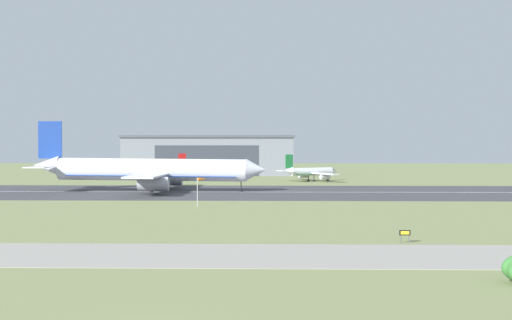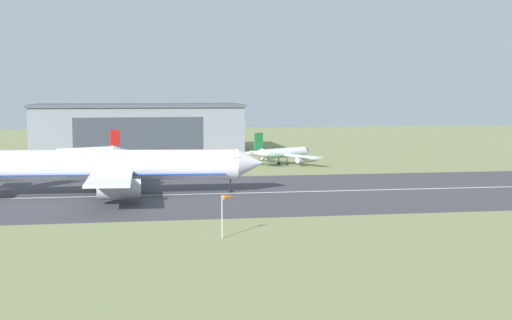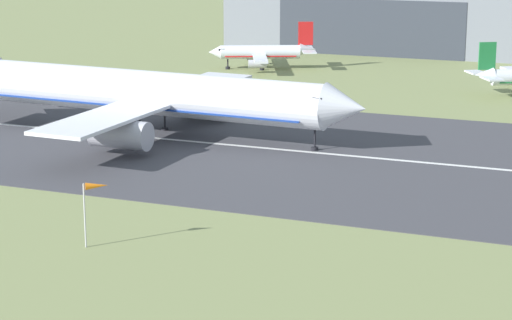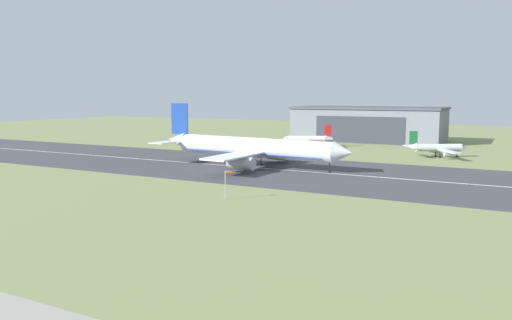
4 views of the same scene
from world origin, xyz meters
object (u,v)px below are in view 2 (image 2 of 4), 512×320
(airplane_parked_west, at_px, (282,153))
(airplane_landing, at_px, (106,166))
(airplane_parked_centre, at_px, (86,153))
(windsock_pole, at_px, (227,200))

(airplane_parked_west, bearing_deg, airplane_landing, -131.48)
(airplane_landing, relative_size, airplane_parked_centre, 2.87)
(airplane_parked_west, relative_size, airplane_parked_centre, 1.09)
(airplane_parked_west, distance_m, airplane_parked_centre, 49.72)
(airplane_parked_centre, bearing_deg, windsock_pole, -76.15)
(airplane_landing, xyz_separation_m, airplane_parked_centre, (-7.26, 57.04, -2.28))
(airplane_parked_centre, xyz_separation_m, windsock_pole, (23.88, -96.86, 1.88))
(airplane_landing, distance_m, airplane_parked_centre, 57.54)
(airplane_landing, relative_size, airplane_parked_west, 2.63)
(airplane_parked_west, bearing_deg, airplane_parked_centre, 168.14)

